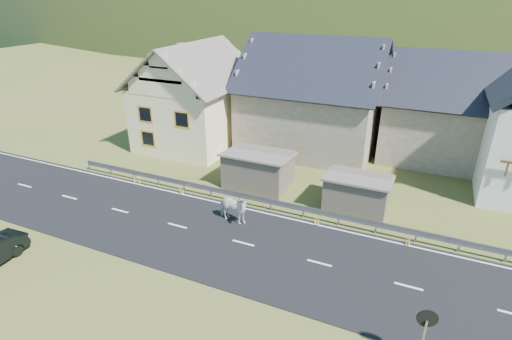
% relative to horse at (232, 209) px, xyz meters
% --- Properties ---
extents(ground, '(160.00, 160.00, 0.00)m').
position_rel_horse_xyz_m(ground, '(1.41, -1.59, -0.90)').
color(ground, '#464C1B').
rests_on(ground, ground).
extents(road, '(60.00, 7.00, 0.04)m').
position_rel_horse_xyz_m(road, '(1.41, -1.59, -0.88)').
color(road, black).
rests_on(road, ground).
extents(lane_markings, '(60.00, 6.60, 0.01)m').
position_rel_horse_xyz_m(lane_markings, '(1.41, -1.59, -0.85)').
color(lane_markings, silver).
rests_on(lane_markings, road).
extents(guardrail, '(28.10, 0.09, 0.75)m').
position_rel_horse_xyz_m(guardrail, '(1.41, 2.09, -0.33)').
color(guardrail, '#93969B').
rests_on(guardrail, ground).
extents(shed_left, '(4.30, 3.30, 2.40)m').
position_rel_horse_xyz_m(shed_left, '(-0.59, 4.91, 0.20)').
color(shed_left, brown).
rests_on(shed_left, ground).
extents(shed_right, '(3.80, 2.90, 2.20)m').
position_rel_horse_xyz_m(shed_right, '(5.91, 4.41, 0.10)').
color(shed_right, brown).
rests_on(shed_right, ground).
extents(house_cream, '(7.80, 9.80, 8.30)m').
position_rel_horse_xyz_m(house_cream, '(-8.60, 10.41, 3.46)').
color(house_cream, '#FFEBB0').
rests_on(house_cream, ground).
extents(house_stone_a, '(10.80, 9.80, 8.90)m').
position_rel_horse_xyz_m(house_stone_a, '(0.41, 13.41, 3.74)').
color(house_stone_a, tan).
rests_on(house_stone_a, ground).
extents(house_stone_b, '(9.80, 8.80, 8.10)m').
position_rel_horse_xyz_m(house_stone_b, '(10.41, 15.41, 3.34)').
color(house_stone_b, tan).
rests_on(house_stone_b, ground).
extents(mountain, '(440.00, 280.00, 260.00)m').
position_rel_horse_xyz_m(mountain, '(6.41, 178.41, -20.90)').
color(mountain, '#1E300F').
rests_on(mountain, ground).
extents(conifer_patch, '(76.00, 50.00, 28.00)m').
position_rel_horse_xyz_m(conifer_patch, '(-53.59, 108.41, 5.10)').
color(conifer_patch, black).
rests_on(conifer_patch, ground).
extents(horse, '(1.14, 2.12, 1.71)m').
position_rel_horse_xyz_m(horse, '(0.00, 0.00, 0.00)').
color(horse, silver).
rests_on(horse, road).
extents(traffic_mirror, '(0.68, 0.25, 2.48)m').
position_rel_horse_xyz_m(traffic_mirror, '(10.02, -5.66, 0.92)').
color(traffic_mirror, '#93969B').
rests_on(traffic_mirror, ground).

